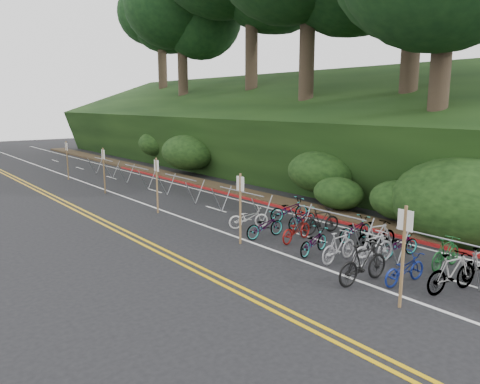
% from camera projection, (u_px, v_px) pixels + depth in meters
% --- Properties ---
extents(ground, '(120.00, 120.00, 0.00)m').
position_uv_depth(ground, '(340.00, 292.00, 12.24)').
color(ground, black).
rests_on(ground, ground).
extents(road_markings, '(7.47, 80.00, 0.01)m').
position_uv_depth(road_markings, '(169.00, 216.00, 20.41)').
color(road_markings, gold).
rests_on(road_markings, ground).
extents(red_curb, '(0.25, 28.00, 0.10)m').
position_uv_depth(red_curb, '(234.00, 195.00, 24.96)').
color(red_curb, maroon).
rests_on(red_curb, ground).
extents(embankment, '(14.30, 48.14, 9.11)m').
position_uv_depth(embankment, '(254.00, 135.00, 34.34)').
color(embankment, black).
rests_on(embankment, ground).
extents(bike_rack_front, '(1.16, 2.66, 1.20)m').
position_uv_depth(bike_rack_front, '(438.00, 249.00, 13.07)').
color(bike_rack_front, gray).
rests_on(bike_rack_front, ground).
extents(bike_racks_rest, '(1.14, 23.00, 1.17)m').
position_uv_depth(bike_racks_rest, '(180.00, 183.00, 23.94)').
color(bike_racks_rest, gray).
rests_on(bike_racks_rest, ground).
extents(signpost_near, '(0.08, 0.40, 2.52)m').
position_uv_depth(signpost_near, '(403.00, 250.00, 11.06)').
color(signpost_near, brown).
rests_on(signpost_near, ground).
extents(signposts_rest, '(0.08, 18.40, 2.50)m').
position_uv_depth(signposts_rest, '(128.00, 174.00, 23.14)').
color(signposts_rest, brown).
rests_on(signposts_rest, ground).
extents(bike_front, '(0.65, 1.93, 1.14)m').
position_uv_depth(bike_front, '(363.00, 263.00, 12.77)').
color(bike_front, black).
rests_on(bike_front, ground).
extents(bike_valet, '(3.38, 11.31, 1.08)m').
position_uv_depth(bike_valet, '(359.00, 239.00, 15.31)').
color(bike_valet, maroon).
rests_on(bike_valet, ground).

